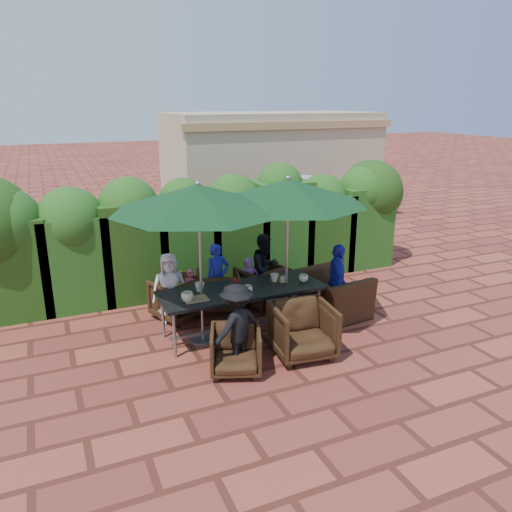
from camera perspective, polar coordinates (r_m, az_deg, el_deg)
name	(u,v)px	position (r m, az deg, el deg)	size (l,w,h in m)	color
ground	(257,332)	(8.06, 0.16, -8.65)	(80.00, 80.00, 0.00)	brown
dining_table	(242,293)	(7.76, -1.63, -4.27)	(2.55, 0.90, 0.75)	black
umbrella_left	(198,198)	(7.15, -6.62, 6.59)	(2.54, 2.54, 2.46)	gray
umbrella_right	(288,192)	(7.62, 3.67, 7.33)	(2.42, 2.42, 2.46)	gray
chair_far_left	(178,296)	(8.54, -8.95, -4.55)	(0.74, 0.69, 0.76)	black
chair_far_mid	(218,289)	(8.79, -4.31, -3.76)	(0.73, 0.68, 0.75)	black
chair_far_right	(262,283)	(8.99, 0.67, -3.13)	(0.75, 0.70, 0.77)	black
chair_near_left	(236,348)	(6.83, -2.33, -10.50)	(0.67, 0.63, 0.69)	black
chair_near_right	(303,328)	(7.23, 5.39, -8.19)	(0.83, 0.78, 0.85)	black
chair_end_right	(333,287)	(8.59, 8.74, -3.56)	(1.13, 0.74, 0.99)	black
adult_far_left	(170,288)	(8.31, -9.83, -3.63)	(0.58, 0.35, 1.19)	silver
adult_far_mid	(218,277)	(8.70, -4.40, -2.43)	(0.43, 0.35, 1.19)	#2023AD
adult_far_right	(265,268)	(8.99, 1.05, -1.42)	(0.61, 0.37, 1.28)	black
adult_near_left	(237,326)	(6.80, -2.19, -8.04)	(0.79, 0.36, 1.24)	black
adult_end_right	(337,282)	(8.44, 9.25, -2.91)	(0.75, 0.38, 1.29)	#2023AD
child_left	(192,292)	(8.64, -7.36, -4.05)	(0.29, 0.24, 0.80)	#E8526A
child_right	(249,282)	(8.85, -0.77, -3.03)	(0.33, 0.27, 0.90)	purple
pedestrian_a	(253,215)	(12.06, -0.30, 4.65)	(1.64, 0.59, 1.76)	#27914B
pedestrian_b	(270,217)	(12.41, 1.62, 4.44)	(0.73, 0.45, 1.52)	#E8526A
pedestrian_c	(306,209)	(12.94, 5.72, 5.39)	(1.11, 0.51, 1.73)	gray
cup_a	(187,297)	(7.30, -7.86, -4.66)	(0.18, 0.18, 0.14)	beige
cup_b	(200,287)	(7.65, -6.44, -3.54)	(0.15, 0.15, 0.14)	beige
cup_c	(247,290)	(7.50, -1.04, -3.90)	(0.17, 0.17, 0.13)	beige
cup_d	(274,278)	(8.01, 2.12, -2.50)	(0.14, 0.14, 0.13)	beige
cup_e	(304,278)	(8.04, 5.45, -2.54)	(0.15, 0.15, 0.12)	beige
ketchup_bottle	(235,284)	(7.69, -2.39, -3.22)	(0.04, 0.04, 0.17)	#B20C0A
sauce_bottle	(239,281)	(7.80, -1.97, -2.90)	(0.04, 0.04, 0.17)	#4C230C
serving_tray	(196,299)	(7.36, -6.88, -4.92)	(0.35, 0.25, 0.02)	olive
number_block_left	(229,289)	(7.57, -3.15, -3.84)	(0.12, 0.06, 0.10)	tan
number_block_right	(284,279)	(8.00, 3.18, -2.64)	(0.12, 0.06, 0.10)	tan
hedge_wall	(197,224)	(9.61, -6.77, 3.63)	(9.10, 1.60, 2.40)	#1A3B10
building	(271,168)	(15.18, 1.67, 10.07)	(6.20, 3.08, 3.20)	#BEAE8D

